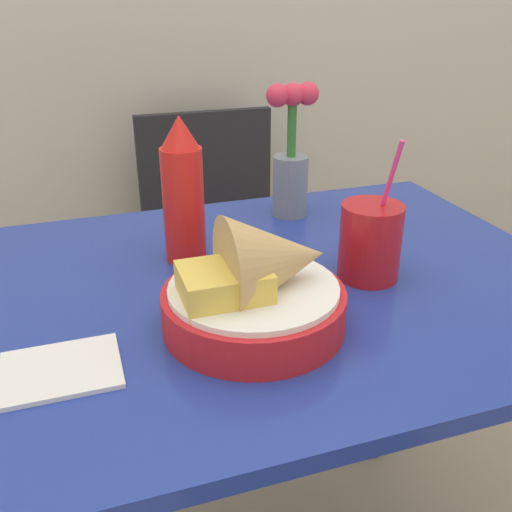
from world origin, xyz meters
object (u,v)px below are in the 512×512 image
chair_far_window (215,231)px  food_basket (260,288)px  ketchup_bottle (183,193)px  drink_cup (370,244)px  flower_vase (291,159)px

chair_far_window → food_basket: bearing=-100.7°
ketchup_bottle → drink_cup: 0.30m
food_basket → flower_vase: bearing=63.0°
chair_far_window → drink_cup: (0.03, -0.83, 0.31)m
food_basket → ketchup_bottle: size_ratio=1.02×
ketchup_bottle → flower_vase: (0.23, 0.13, -0.00)m
ketchup_bottle → drink_cup: ketchup_bottle is taller
ketchup_bottle → chair_far_window: bearing=72.0°
chair_far_window → drink_cup: 0.89m
ketchup_bottle → drink_cup: bearing=-31.3°
food_basket → drink_cup: (0.20, 0.08, -0.00)m
ketchup_bottle → food_basket: bearing=-78.4°
food_basket → drink_cup: bearing=21.8°
ketchup_bottle → flower_vase: 0.27m
food_basket → flower_vase: 0.41m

